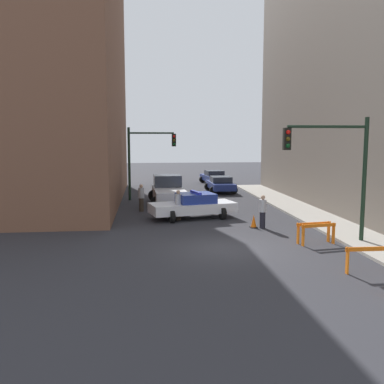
% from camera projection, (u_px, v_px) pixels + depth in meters
% --- Properties ---
extents(ground_plane, '(120.00, 120.00, 0.00)m').
position_uv_depth(ground_plane, '(227.00, 249.00, 17.33)').
color(ground_plane, '#2D2D33').
extents(sidewalk_right, '(2.40, 44.00, 0.12)m').
position_uv_depth(sidewalk_right, '(372.00, 243.00, 17.99)').
color(sidewalk_right, '#9E998E').
rests_on(sidewalk_right, ground_plane).
extents(building_corner_left, '(14.00, 20.00, 17.29)m').
position_uv_depth(building_corner_left, '(14.00, 75.00, 28.76)').
color(building_corner_left, brown).
rests_on(building_corner_left, ground_plane).
extents(traffic_light_near, '(3.64, 0.35, 5.20)m').
position_uv_depth(traffic_light_near, '(338.00, 161.00, 17.73)').
color(traffic_light_near, black).
rests_on(traffic_light_near, sidewalk_right).
extents(traffic_light_far, '(3.44, 0.35, 5.20)m').
position_uv_depth(traffic_light_far, '(145.00, 153.00, 30.46)').
color(traffic_light_far, black).
rests_on(traffic_light_far, ground_plane).
extents(police_car, '(5.00, 3.01, 1.52)m').
position_uv_depth(police_car, '(193.00, 205.00, 23.78)').
color(police_car, white).
rests_on(police_car, ground_plane).
extents(white_truck, '(2.77, 5.47, 1.90)m').
position_uv_depth(white_truck, '(168.00, 191.00, 28.94)').
color(white_truck, silver).
rests_on(white_truck, ground_plane).
extents(parked_car_near, '(2.31, 4.32, 1.31)m').
position_uv_depth(parked_car_near, '(221.00, 184.00, 35.27)').
color(parked_car_near, navy).
rests_on(parked_car_near, ground_plane).
extents(parked_car_mid, '(2.56, 4.46, 1.31)m').
position_uv_depth(parked_car_mid, '(214.00, 177.00, 41.61)').
color(parked_car_mid, navy).
rests_on(parked_car_mid, ground_plane).
extents(pedestrian_crossing, '(0.37, 0.37, 1.66)m').
position_uv_depth(pedestrian_crossing, '(178.00, 205.00, 23.23)').
color(pedestrian_crossing, '#382D23').
rests_on(pedestrian_crossing, ground_plane).
extents(pedestrian_corner, '(0.44, 0.44, 1.66)m').
position_uv_depth(pedestrian_corner, '(141.00, 197.00, 26.01)').
color(pedestrian_corner, '#382D23').
rests_on(pedestrian_corner, ground_plane).
extents(pedestrian_sidewalk, '(0.44, 0.44, 1.66)m').
position_uv_depth(pedestrian_sidewalk, '(263.00, 211.00, 21.15)').
color(pedestrian_sidewalk, black).
rests_on(pedestrian_sidewalk, ground_plane).
extents(barrier_mid, '(1.60, 0.19, 0.90)m').
position_uv_depth(barrier_mid, '(369.00, 255.00, 14.11)').
color(barrier_mid, orange).
rests_on(barrier_mid, ground_plane).
extents(barrier_back, '(1.59, 0.41, 0.90)m').
position_uv_depth(barrier_back, '(319.00, 230.00, 17.87)').
color(barrier_back, orange).
rests_on(barrier_back, ground_plane).
extents(barrier_corner, '(1.59, 0.36, 0.90)m').
position_uv_depth(barrier_corner, '(314.00, 229.00, 18.20)').
color(barrier_corner, orange).
rests_on(barrier_corner, ground_plane).
extents(traffic_cone, '(0.36, 0.36, 0.66)m').
position_uv_depth(traffic_cone, '(254.00, 221.00, 21.36)').
color(traffic_cone, black).
rests_on(traffic_cone, ground_plane).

